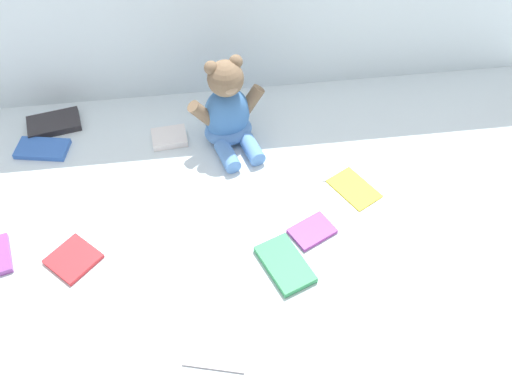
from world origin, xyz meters
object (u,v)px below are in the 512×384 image
Objects in this scene: teddy_bear at (228,113)px; book_case_9 at (42,149)px; book_case_2 at (335,163)px; book_case_7 at (54,124)px; book_case_4 at (285,264)px; book_case_6 at (312,231)px; book_case_3 at (73,259)px; book_case_8 at (217,346)px; book_case_1 at (169,137)px; book_case_5 at (354,188)px.

teddy_bear reaches higher than book_case_9.
book_case_2 is 0.77m from book_case_7.
teddy_bear is 0.43m from book_case_4.
book_case_6 is 0.74m from book_case_9.
book_case_3 is at bearing -159.75° from book_case_2.
book_case_7 is at bearing -135.52° from book_case_8.
book_case_7 reaches higher than book_case_9.
book_case_8 is at bearing -113.14° from teddy_bear.
book_case_2 is (0.42, -0.14, -0.01)m from book_case_1.
book_case_4 reaches higher than book_case_6.
book_case_7 is at bearing -64.98° from book_case_4.
book_case_5 is at bearing 105.72° from book_case_6.
teddy_bear reaches higher than book_case_1.
book_case_7 reaches higher than book_case_5.
book_case_6 is 0.35m from book_case_8.
book_case_1 reaches higher than book_case_4.
teddy_bear reaches higher than book_case_2.
book_case_6 is (0.32, -0.35, -0.00)m from book_case_1.
book_case_2 is 0.09m from book_case_5.
book_case_9 is (-0.41, 0.60, 0.00)m from book_case_8.
teddy_bear is at bearing 99.31° from book_case_9.
teddy_bear is 0.52m from book_case_3.
book_case_4 is at bearing -94.14° from teddy_bear.
book_case_2 is 0.83× the size of book_case_4.
book_case_4 is 0.23m from book_case_8.
book_case_3 is at bearing 28.51° from book_case_9.
book_case_2 and book_case_5 have the same top height.
teddy_bear is at bearing 179.06° from book_case_6.
book_case_3 is 0.46m from book_case_7.
teddy_bear is 0.50m from book_case_9.
book_case_2 is 1.19× the size of book_case_3.
book_case_9 reaches higher than book_case_8.
book_case_6 is at bearing 43.38° from book_case_7.
book_case_5 is (0.03, -0.09, 0.00)m from book_case_2.
book_case_4 is at bearing -119.94° from book_case_2.
book_case_6 is at bearing -79.80° from teddy_bear.
book_case_2 is 0.57m from book_case_8.
book_case_1 is 0.32m from book_case_7.
book_case_6 reaches higher than book_case_8.
book_case_4 is 1.04× the size of book_case_9.
book_case_4 is 1.13× the size of book_case_8.
teddy_bear is 2.58× the size of book_case_3.
book_case_9 is at bearing -23.57° from book_case_7.
book_case_1 reaches higher than book_case_9.
book_case_7 is 1.13× the size of book_case_8.
book_case_4 is 0.72m from book_case_9.
book_case_3 is 0.79× the size of book_case_5.
book_case_3 reaches higher than book_case_2.
book_case_7 is 0.09m from book_case_9.
teddy_bear is 1.80× the size of book_case_4.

